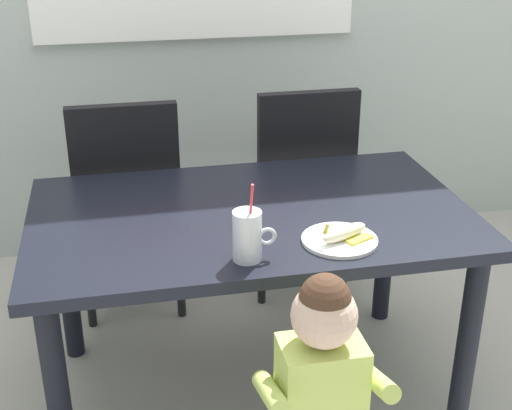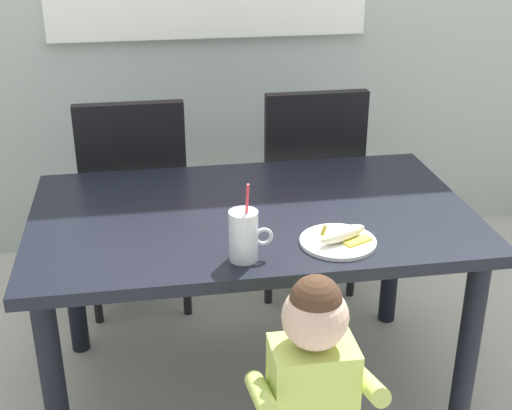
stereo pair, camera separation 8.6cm
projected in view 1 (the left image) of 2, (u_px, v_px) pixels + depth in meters
The scene contains 8 objects.
ground_plane at pixel (251, 387), 2.61m from camera, with size 24.00×24.00×0.00m, color #B7B2A8.
dining_table at pixel (251, 237), 2.35m from camera, with size 1.45×0.87×0.73m.
dining_chair_left at pixel (128, 195), 2.89m from camera, with size 0.44×0.45×0.96m.
dining_chair_right at pixel (299, 178), 3.06m from camera, with size 0.44×0.44×0.96m.
toddler_standing at pixel (321, 380), 1.83m from camera, with size 0.33×0.24×0.84m.
milk_cup at pixel (248, 238), 1.98m from camera, with size 0.13×0.08×0.25m.
snack_plate at pixel (340, 240), 2.11m from camera, with size 0.23×0.23×0.01m, color white.
peeled_banana at pixel (345, 233), 2.09m from camera, with size 0.18×0.13×0.07m.
Camera 1 is at (-0.42, -2.05, 1.70)m, focal length 49.14 mm.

